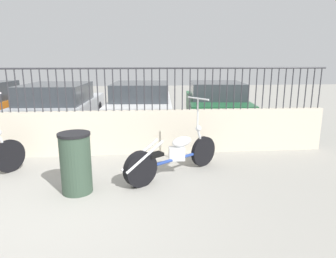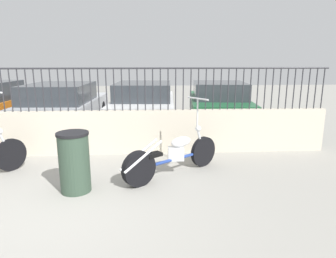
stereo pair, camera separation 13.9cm
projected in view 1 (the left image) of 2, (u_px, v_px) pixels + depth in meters
The scene contains 8 objects.
ground_plane at pixel (53, 212), 4.09m from camera, with size 40.00×40.00×0.00m, color gray.
low_wall at pixel (84, 133), 6.45m from camera, with size 10.63×0.18×0.96m.
fence_railing at pixel (81, 84), 6.21m from camera, with size 10.63×0.04×0.91m.
motorcycle_blue at pixel (170, 157), 5.26m from camera, with size 1.80×1.33×1.36m.
trash_bin at pixel (76, 163), 4.61m from camera, with size 0.49×0.49×0.96m.
car_silver at pixel (59, 107), 8.68m from camera, with size 2.05×4.54×1.37m.
car_white at pixel (141, 104), 9.28m from camera, with size 2.09×4.37×1.35m.
car_green at pixel (215, 103), 9.56m from camera, with size 2.16×4.17×1.35m.
Camera 1 is at (1.24, -3.85, 2.04)m, focal length 32.00 mm.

